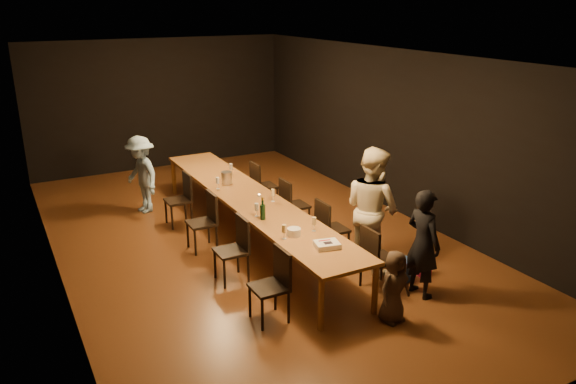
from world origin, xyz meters
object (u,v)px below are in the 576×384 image
chair_right_0 (380,258)px  champagne_bottle (263,208)px  chair_left_2 (201,222)px  plate_stack (294,232)px  birthday_cake (327,245)px  child (394,287)px  woman_birthday (423,243)px  ice_bucket (227,178)px  chair_left_0 (269,287)px  man_blue (141,175)px  chair_left_1 (231,250)px  woman_tan (372,209)px  table (250,200)px  chair_right_3 (264,186)px  chair_left_3 (178,200)px  chair_right_1 (333,228)px  chair_right_2 (295,205)px

chair_right_0 → champagne_bottle: 1.84m
chair_left_2 → champagne_bottle: 1.25m
plate_stack → birthday_cake: bearing=-70.3°
chair_left_2 → child: bearing=-156.8°
woman_birthday → ice_bucket: 3.86m
chair_left_0 → champagne_bottle: bearing=-23.3°
chair_left_2 → man_blue: 2.20m
chair_left_1 → woman_tan: woman_tan is taller
plate_stack → champagne_bottle: size_ratio=0.55×
chair_left_0 → table: bearing=-19.5°
chair_right_3 → plate_stack: chair_right_3 is taller
plate_stack → champagne_bottle: bearing=98.4°
woman_tan → champagne_bottle: bearing=52.5°
chair_left_3 → ice_bucket: size_ratio=4.38×
chair_right_1 → chair_left_2: bearing=-125.2°
woman_birthday → man_blue: (-2.48, 4.93, -0.02)m
chair_right_2 → woman_tan: bearing=9.6°
chair_right_1 → birthday_cake: bearing=-36.2°
chair_right_3 → chair_right_1: bearing=-0.0°
chair_right_1 → plate_stack: (-0.98, -0.54, 0.34)m
chair_right_0 → plate_stack: size_ratio=4.92×
chair_left_0 → man_blue: 4.57m
birthday_cake → ice_bucket: 3.13m
woman_birthday → ice_bucket: woman_birthday is taller
chair_left_3 → woman_tan: bearing=-146.0°
chair_right_1 → chair_right_0: bearing=-0.0°
man_blue → child: bearing=5.2°
chair_right_0 → chair_right_3: 3.60m
chair_right_1 → chair_left_1: 1.70m
chair_right_3 → chair_left_0: bearing=-25.3°
plate_stack → champagne_bottle: champagne_bottle is taller
child → chair_right_0: bearing=55.3°
woman_birthday → child: size_ratio=1.60×
chair_left_0 → birthday_cake: size_ratio=2.59×
table → chair_right_1: 1.49m
chair_right_0 → child: bearing=-25.2°
chair_right_2 → man_blue: 3.00m
chair_right_0 → champagne_bottle: champagne_bottle is taller
birthday_cake → chair_left_0: bearing=-160.1°
chair_left_3 → plate_stack: 3.04m
woman_birthday → birthday_cake: (-1.19, 0.50, 0.03)m
chair_right_3 → plate_stack: bearing=-18.5°
champagne_bottle → woman_tan: bearing=-29.2°
table → chair_right_0: size_ratio=6.45×
chair_right_0 → chair_left_1: same height
chair_left_1 → chair_right_3: bearing=-35.3°
chair_left_1 → champagne_bottle: (0.61, 0.21, 0.46)m
chair_right_2 → chair_left_3: same height
table → chair_left_2: size_ratio=6.45×
chair_right_2 → plate_stack: bearing=-29.5°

